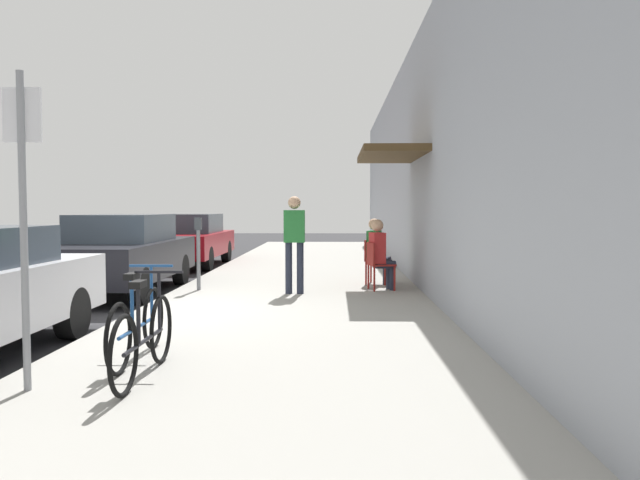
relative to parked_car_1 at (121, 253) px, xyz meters
name	(u,v)px	position (x,y,z in m)	size (l,w,h in m)	color
ground_plane	(136,318)	(1.10, -2.55, -0.77)	(60.00, 60.00, 0.00)	#2D2D30
sidewalk_slab	(296,295)	(3.35, -0.55, -0.71)	(4.50, 32.00, 0.12)	#9E9B93
building_facade	(432,159)	(5.74, -0.55, 1.71)	(1.40, 32.00, 4.95)	#999EA8
parked_car_1	(121,253)	(0.00, 0.00, 0.00)	(1.80, 4.40, 1.49)	black
parked_car_2	(189,239)	(0.00, 5.43, -0.02)	(1.80, 4.40, 1.45)	maroon
parking_meter	(198,248)	(1.55, -0.37, 0.12)	(0.12, 0.10, 1.32)	slate
street_sign	(23,205)	(1.50, -6.51, 0.87)	(0.32, 0.06, 2.60)	gray
bicycle_0	(138,324)	(2.10, -5.53, -0.29)	(0.46, 1.71, 0.90)	black
bicycle_1	(144,338)	(2.35, -6.14, -0.29)	(0.46, 1.71, 0.90)	black
cafe_chair_0	(377,262)	(4.81, -0.30, -0.14)	(0.53, 0.53, 0.87)	maroon
seated_patron_0	(380,252)	(4.87, -0.29, 0.05)	(0.49, 0.44, 1.29)	#232838
cafe_chair_1	(374,258)	(4.81, 0.63, -0.14)	(0.56, 0.56, 0.87)	maroon
seated_patron_1	(377,249)	(4.87, 0.61, 0.05)	(0.51, 0.46, 1.29)	#232838
pedestrian_standing	(294,237)	(3.33, -0.81, 0.35)	(0.36, 0.22, 1.70)	#232838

